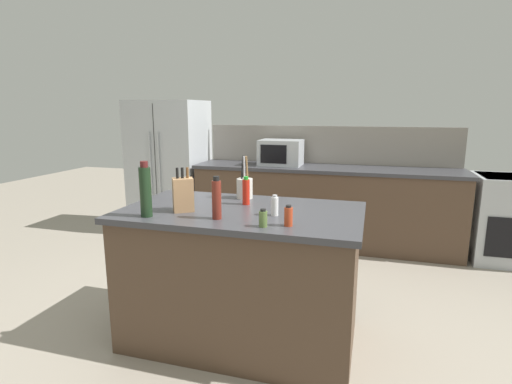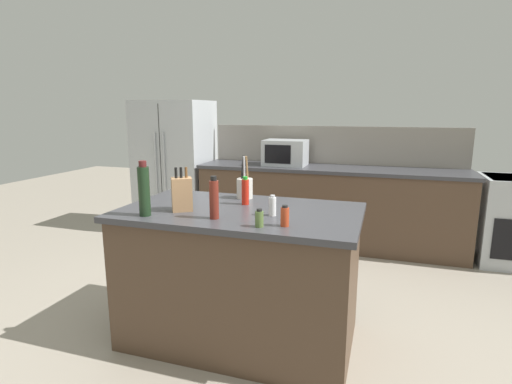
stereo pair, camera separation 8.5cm
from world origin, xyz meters
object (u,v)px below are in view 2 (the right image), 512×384
Objects in this scene: spice_jar_oregano at (259,219)px; knife_block at (182,194)px; microwave at (285,153)px; salt_shaker at (272,206)px; hot_sauce_bottle at (245,191)px; utensil_crock at (245,187)px; vinegar_bottle at (214,199)px; wine_bottle at (144,190)px; spice_jar_paprika at (285,216)px; refrigerator at (175,166)px.

knife_block is at bearing 161.59° from spice_jar_oregano.
microwave is 3.75× the size of salt_shaker.
hot_sauce_bottle is 0.36m from salt_shaker.
vinegar_bottle is (0.02, -0.60, 0.04)m from utensil_crock.
wine_bottle is 2.82× the size of spice_jar_paprika.
microwave is at bearing 93.78° from vinegar_bottle.
wine_bottle is at bearing -135.90° from hot_sauce_bottle.
microwave is 2.34m from salt_shaker.
microwave is at bearing 83.70° from wine_bottle.
refrigerator is 8.61× the size of hot_sauce_bottle.
microwave is 2.55m from wine_bottle.
hot_sauce_bottle is (0.22, -2.05, -0.06)m from microwave.
vinegar_bottle reaches higher than salt_shaker.
vinegar_bottle is 0.42m from hot_sauce_bottle.
refrigerator is 12.92× the size of salt_shaker.
utensil_crock reaches higher than spice_jar_paprika.
spice_jar_paprika is (0.89, 0.05, -0.11)m from wine_bottle.
utensil_crock reaches higher than spice_jar_oregano.
microwave is 1.88× the size of vinegar_bottle.
refrigerator is 3.32m from spice_jar_paprika.
wine_bottle is (-0.43, -0.67, 0.08)m from utensil_crock.
knife_block is 1.10× the size of vinegar_bottle.
salt_shaker reaches higher than spice_jar_paprika.
utensil_crock is at bearing 91.50° from vinegar_bottle.
spice_jar_oregano is at bearing -156.50° from spice_jar_paprika.
microwave is 1.43× the size of wine_bottle.
spice_jar_paprika is at bearing -53.33° from utensil_crock.
spice_jar_paprika is at bearing 23.50° from spice_jar_oregano.
microwave is 1.87m from utensil_crock.
salt_shaker is at bearing 122.79° from spice_jar_paprika.
utensil_crock is 1.61× the size of hot_sauce_bottle.
refrigerator is 2.54m from utensil_crock.
refrigerator reaches higher than utensil_crock.
spice_jar_paprika is at bearing -76.15° from microwave.
microwave is (1.52, -0.05, 0.24)m from refrigerator.
salt_shaker reaches higher than spice_jar_oregano.
spice_jar_paprika is at bearing -57.21° from salt_shaker.
salt_shaker is at bearing -51.60° from utensil_crock.
utensil_crock is 0.78m from spice_jar_paprika.
microwave reaches higher than vinegar_bottle.
knife_block reaches higher than spice_jar_paprika.
spice_jar_paprika is at bearing -50.00° from refrigerator.
knife_block is 2.73× the size of spice_jar_oregano.
utensil_crock is at bearing -85.48° from microwave.
spice_jar_paprika is 0.47× the size of vinegar_bottle.
spice_jar_paprika reaches higher than spice_jar_oregano.
hot_sauce_bottle is (0.07, -0.19, 0.01)m from utensil_crock.
wine_bottle is at bearing -96.30° from microwave.
refrigerator is 3.03m from vinegar_bottle.
refrigerator is 1.54m from microwave.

